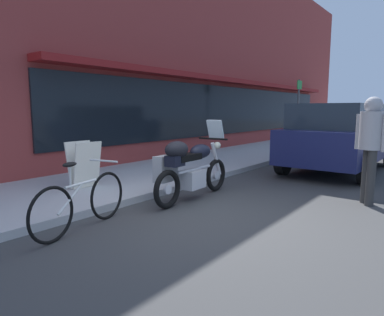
{
  "coord_description": "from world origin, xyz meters",
  "views": [
    {
      "loc": [
        -4.08,
        -2.92,
        1.59
      ],
      "look_at": [
        0.9,
        0.94,
        0.7
      ],
      "focal_mm": 32.21,
      "sensor_mm": 36.0,
      "label": 1
    }
  ],
  "objects_px": {
    "parked_minivan": "(341,136)",
    "touring_motorcycle": "(188,166)",
    "sandwich_board_sign": "(84,164)",
    "parking_sign_pole": "(298,108)",
    "pedestrian_walking": "(371,137)",
    "parked_bicycle": "(82,202)"
  },
  "relations": [
    {
      "from": "parked_minivan",
      "to": "touring_motorcycle",
      "type": "bearing_deg",
      "value": 164.79
    },
    {
      "from": "touring_motorcycle",
      "to": "sandwich_board_sign",
      "type": "distance_m",
      "value": 2.04
    },
    {
      "from": "touring_motorcycle",
      "to": "parking_sign_pole",
      "type": "height_order",
      "value": "parking_sign_pole"
    },
    {
      "from": "pedestrian_walking",
      "to": "parking_sign_pole",
      "type": "xyz_separation_m",
      "value": [
        6.85,
        3.85,
        0.52
      ]
    },
    {
      "from": "parked_bicycle",
      "to": "parking_sign_pole",
      "type": "xyz_separation_m",
      "value": [
        10.55,
        1.12,
        1.27
      ]
    },
    {
      "from": "touring_motorcycle",
      "to": "pedestrian_walking",
      "type": "relative_size",
      "value": 1.19
    },
    {
      "from": "pedestrian_walking",
      "to": "parking_sign_pole",
      "type": "bearing_deg",
      "value": 29.32
    },
    {
      "from": "touring_motorcycle",
      "to": "pedestrian_walking",
      "type": "distance_m",
      "value": 3.09
    },
    {
      "from": "parked_bicycle",
      "to": "parking_sign_pole",
      "type": "bearing_deg",
      "value": 6.06
    },
    {
      "from": "pedestrian_walking",
      "to": "parking_sign_pole",
      "type": "distance_m",
      "value": 7.87
    },
    {
      "from": "parked_bicycle",
      "to": "sandwich_board_sign",
      "type": "xyz_separation_m",
      "value": [
        1.23,
        1.7,
        0.18
      ]
    },
    {
      "from": "parked_minivan",
      "to": "sandwich_board_sign",
      "type": "distance_m",
      "value": 6.4
    },
    {
      "from": "touring_motorcycle",
      "to": "parking_sign_pole",
      "type": "relative_size",
      "value": 0.82
    },
    {
      "from": "touring_motorcycle",
      "to": "parking_sign_pole",
      "type": "distance_m",
      "value": 8.66
    },
    {
      "from": "sandwich_board_sign",
      "to": "parking_sign_pole",
      "type": "xyz_separation_m",
      "value": [
        9.31,
        -0.58,
        1.09
      ]
    },
    {
      "from": "parked_minivan",
      "to": "parking_sign_pole",
      "type": "relative_size",
      "value": 1.75
    },
    {
      "from": "pedestrian_walking",
      "to": "parking_sign_pole",
      "type": "relative_size",
      "value": 0.69
    },
    {
      "from": "parking_sign_pole",
      "to": "parked_minivan",
      "type": "bearing_deg",
      "value": -145.56
    },
    {
      "from": "parked_minivan",
      "to": "pedestrian_walking",
      "type": "xyz_separation_m",
      "value": [
        -3.09,
        -1.27,
        0.22
      ]
    },
    {
      "from": "touring_motorcycle",
      "to": "parked_minivan",
      "type": "relative_size",
      "value": 0.47
    },
    {
      "from": "parked_bicycle",
      "to": "sandwich_board_sign",
      "type": "bearing_deg",
      "value": 54.02
    },
    {
      "from": "pedestrian_walking",
      "to": "sandwich_board_sign",
      "type": "height_order",
      "value": "pedestrian_walking"
    }
  ]
}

